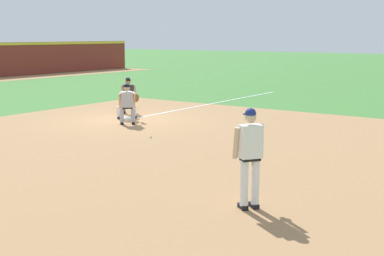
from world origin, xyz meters
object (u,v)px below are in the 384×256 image
at_px(first_base_bag, 127,119).
at_px(umpire, 128,94).
at_px(pitcher, 250,152).
at_px(first_baseman, 127,100).
at_px(baserunner, 127,102).
at_px(baseball, 151,137).

height_order(first_base_bag, umpire, umpire).
bearing_deg(pitcher, first_baseman, 53.16).
bearing_deg(baserunner, baseball, -123.22).
relative_size(first_base_bag, baserunner, 0.26).
xyz_separation_m(baseball, first_baseman, (2.48, 3.17, 0.69)).
height_order(baseball, umpire, umpire).
xyz_separation_m(first_baseman, umpire, (1.14, 0.96, 0.06)).
bearing_deg(baserunner, pitcher, -125.35).
distance_m(first_base_bag, umpire, 1.93).
bearing_deg(baseball, umpire, 48.80).
bearing_deg(first_baseman, umpire, 40.23).
xyz_separation_m(first_base_bag, baserunner, (-0.74, -0.69, 0.75)).
xyz_separation_m(pitcher, baserunner, (5.75, 8.11, -0.27)).
bearing_deg(first_base_bag, umpire, 39.67).
relative_size(first_base_bag, pitcher, 0.20).
bearing_deg(first_base_bag, pitcher, -126.41).
xyz_separation_m(first_baseman, baserunner, (-0.97, -0.87, 0.06)).
bearing_deg(first_base_bag, baserunner, -136.80).
xyz_separation_m(pitcher, first_baseman, (6.72, 8.98, -0.33)).
xyz_separation_m(first_base_bag, pitcher, (-6.49, -8.80, 1.01)).
height_order(first_baseman, baserunner, baserunner).
relative_size(baseball, umpire, 0.05).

